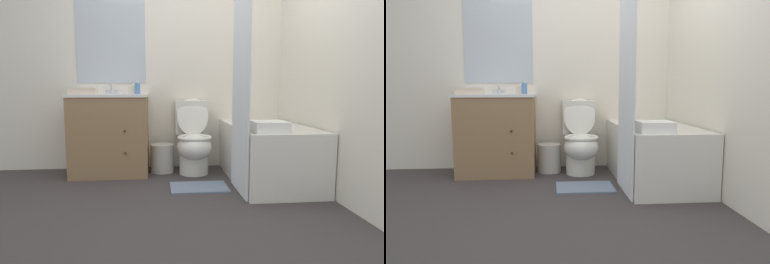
# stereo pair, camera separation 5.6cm
# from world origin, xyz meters

# --- Properties ---
(ground_plane) EXTENTS (14.00, 14.00, 0.00)m
(ground_plane) POSITION_xyz_m (0.00, 0.00, 0.00)
(ground_plane) COLOR #383333
(wall_back) EXTENTS (8.00, 0.06, 2.50)m
(wall_back) POSITION_xyz_m (-0.01, 1.55, 1.25)
(wall_back) COLOR silver
(wall_back) RESTS_ON ground_plane
(wall_right) EXTENTS (0.05, 2.52, 2.50)m
(wall_right) POSITION_xyz_m (1.22, 0.76, 1.25)
(wall_right) COLOR silver
(wall_right) RESTS_ON ground_plane
(vanity_cabinet) EXTENTS (0.82, 0.59, 0.87)m
(vanity_cabinet) POSITION_xyz_m (-0.78, 1.24, 0.45)
(vanity_cabinet) COLOR olive
(vanity_cabinet) RESTS_ON ground_plane
(sink_faucet) EXTENTS (0.14, 0.12, 0.12)m
(sink_faucet) POSITION_xyz_m (-0.78, 1.45, 0.91)
(sink_faucet) COLOR silver
(sink_faucet) RESTS_ON vanity_cabinet
(toilet) EXTENTS (0.37, 0.63, 0.82)m
(toilet) POSITION_xyz_m (0.12, 1.19, 0.35)
(toilet) COLOR silver
(toilet) RESTS_ON ground_plane
(bathtub) EXTENTS (0.72, 1.40, 0.56)m
(bathtub) POSITION_xyz_m (0.83, 0.82, 0.28)
(bathtub) COLOR silver
(bathtub) RESTS_ON ground_plane
(shower_curtain) EXTENTS (0.02, 0.59, 1.96)m
(shower_curtain) POSITION_xyz_m (0.45, 0.45, 0.99)
(shower_curtain) COLOR white
(shower_curtain) RESTS_ON ground_plane
(wastebasket) EXTENTS (0.26, 0.26, 0.31)m
(wastebasket) POSITION_xyz_m (-0.23, 1.27, 0.16)
(wastebasket) COLOR #B7B2A8
(wastebasket) RESTS_ON ground_plane
(tissue_box) EXTENTS (0.12, 0.12, 0.11)m
(tissue_box) POSITION_xyz_m (-0.52, 1.36, 0.92)
(tissue_box) COLOR beige
(tissue_box) RESTS_ON vanity_cabinet
(soap_dispenser) EXTENTS (0.06, 0.06, 0.15)m
(soap_dispenser) POSITION_xyz_m (-0.48, 1.21, 0.93)
(soap_dispenser) COLOR #4C7AB2
(soap_dispenser) RESTS_ON vanity_cabinet
(hand_towel_folded) EXTENTS (0.28, 0.14, 0.07)m
(hand_towel_folded) POSITION_xyz_m (-1.02, 1.07, 0.90)
(hand_towel_folded) COLOR beige
(hand_towel_folded) RESTS_ON vanity_cabinet
(bath_towel_folded) EXTENTS (0.29, 0.25, 0.09)m
(bath_towel_folded) POSITION_xyz_m (0.67, 0.30, 0.61)
(bath_towel_folded) COLOR white
(bath_towel_folded) RESTS_ON bathtub
(bath_mat) EXTENTS (0.54, 0.36, 0.02)m
(bath_mat) POSITION_xyz_m (0.11, 0.60, 0.01)
(bath_mat) COLOR slate
(bath_mat) RESTS_ON ground_plane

